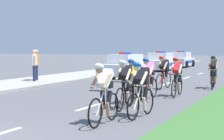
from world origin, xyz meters
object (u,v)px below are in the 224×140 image
object	(u,v)px
cyclist_second	(141,89)
cyclist_third	(125,84)
spectator_closest	(36,63)
spectator_middle	(34,63)
police_car_third	(181,60)
cyclist_sixth	(177,76)
cyclist_seventh	(164,72)
cyclist_eighth	(213,72)
police_car_second	(161,62)
cyclist_lead	(104,93)
cyclist_fifth	(149,78)
police_car_nearest	(126,66)
cyclist_fourth	(134,81)

from	to	relation	value
cyclist_second	cyclist_third	xyz separation A→B (m)	(-0.90, 0.93, 0.00)
spectator_closest	spectator_middle	size ratio (longest dim) A/B	1.00
cyclist_third	police_car_third	distance (m)	24.29
cyclist_sixth	cyclist_seventh	bearing A→B (deg)	120.81
cyclist_eighth	spectator_middle	bearing A→B (deg)	-167.83
cyclist_seventh	spectator_middle	xyz separation A→B (m)	(-6.96, -0.69, 0.30)
cyclist_eighth	police_car_second	world-z (taller)	police_car_second
cyclist_second	cyclist_seventh	distance (m)	6.58
cyclist_lead	cyclist_second	world-z (taller)	same
cyclist_fifth	police_car_nearest	distance (m)	9.76
cyclist_lead	spectator_middle	distance (m)	10.56
cyclist_seventh	cyclist_sixth	bearing A→B (deg)	-59.19
cyclist_fifth	police_car_third	size ratio (longest dim) A/B	0.39
cyclist_sixth	spectator_middle	distance (m)	8.31
cyclist_sixth	cyclist_eighth	xyz separation A→B (m)	(0.76, 3.30, 0.00)
spectator_closest	cyclist_third	bearing A→B (deg)	-34.24
cyclist_lead	cyclist_fourth	size ratio (longest dim) A/B	1.00
cyclist_lead	cyclist_sixth	distance (m)	5.56
police_car_second	police_car_third	distance (m)	6.10
cyclist_third	cyclist_fourth	xyz separation A→B (m)	(-0.17, 1.07, 0.00)
spectator_closest	cyclist_second	bearing A→B (deg)	-35.64
cyclist_fourth	cyclist_sixth	world-z (taller)	same
cyclist_eighth	spectator_middle	size ratio (longest dim) A/B	1.03
cyclist_sixth	police_car_third	distance (m)	21.12
cyclist_third	cyclist_seventh	xyz separation A→B (m)	(-0.59, 5.48, 0.00)
cyclist_fifth	cyclist_lead	bearing A→B (deg)	-83.60
spectator_middle	cyclist_third	bearing A→B (deg)	-32.39
police_car_second	police_car_third	bearing A→B (deg)	90.00
cyclist_lead	cyclist_fourth	world-z (taller)	same
police_car_second	cyclist_third	bearing A→B (deg)	-74.53
cyclist_fourth	cyclist_eighth	size ratio (longest dim) A/B	1.00
cyclist_sixth	police_car_second	world-z (taller)	police_car_second
spectator_middle	police_car_nearest	bearing A→B (deg)	65.88
cyclist_eighth	police_car_second	distance (m)	12.65
police_car_nearest	spectator_middle	world-z (taller)	spectator_middle
spectator_middle	cyclist_fourth	bearing A→B (deg)	-26.76
police_car_third	cyclist_fifth	bearing A→B (deg)	-77.40
cyclist_sixth	police_car_third	xyz separation A→B (m)	(-5.54, 20.38, -0.11)
cyclist_third	spectator_middle	xyz separation A→B (m)	(-7.55, 4.79, 0.30)
cyclist_lead	cyclist_seventh	xyz separation A→B (m)	(-1.00, 7.62, 0.00)
cyclist_second	cyclist_eighth	size ratio (longest dim) A/B	1.00
cyclist_eighth	cyclist_fifth	bearing A→B (deg)	-108.26
police_car_third	cyclist_lead	bearing A→B (deg)	-78.43
police_car_nearest	cyclist_lead	bearing A→B (deg)	-67.54
cyclist_second	cyclist_fifth	bearing A→B (deg)	107.23
police_car_third	spectator_middle	distance (m)	19.19
cyclist_seventh	cyclist_eighth	bearing A→B (deg)	31.81
cyclist_second	police_car_second	xyz separation A→B (m)	(-5.80, 18.62, -0.11)
cyclist_fifth	cyclist_seventh	bearing A→B (deg)	98.91
cyclist_third	cyclist_eighth	world-z (taller)	same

